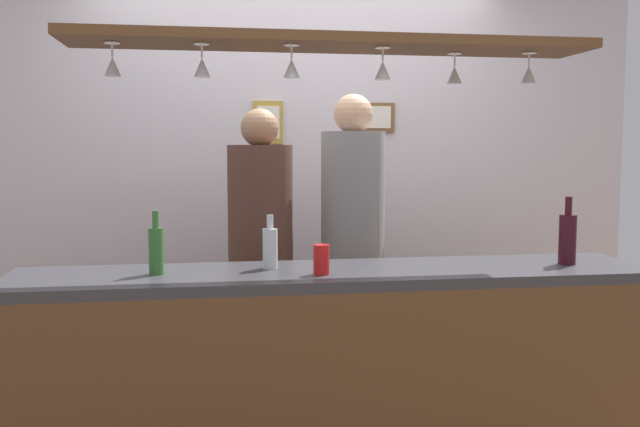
% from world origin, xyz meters
% --- Properties ---
extents(back_wall, '(4.40, 0.06, 2.60)m').
position_xyz_m(back_wall, '(0.00, 1.10, 1.30)').
color(back_wall, silver).
rests_on(back_wall, ground_plane).
extents(bar_counter, '(2.70, 0.55, 0.97)m').
position_xyz_m(bar_counter, '(0.00, -0.50, 0.66)').
color(bar_counter, '#38383D').
rests_on(bar_counter, ground_plane).
extents(overhead_glass_rack, '(2.20, 0.36, 0.04)m').
position_xyz_m(overhead_glass_rack, '(0.00, -0.30, 1.92)').
color(overhead_glass_rack, brown).
extents(hanging_wineglass_far_left, '(0.07, 0.07, 0.13)m').
position_xyz_m(hanging_wineglass_far_left, '(-0.90, -0.32, 1.81)').
color(hanging_wineglass_far_left, silver).
rests_on(hanging_wineglass_far_left, overhead_glass_rack).
extents(hanging_wineglass_left, '(0.07, 0.07, 0.13)m').
position_xyz_m(hanging_wineglass_left, '(-0.55, -0.34, 1.81)').
color(hanging_wineglass_left, silver).
rests_on(hanging_wineglass_left, overhead_glass_rack).
extents(hanging_wineglass_center_left, '(0.07, 0.07, 0.13)m').
position_xyz_m(hanging_wineglass_center_left, '(-0.19, -0.37, 1.81)').
color(hanging_wineglass_center_left, silver).
rests_on(hanging_wineglass_center_left, overhead_glass_rack).
extents(hanging_wineglass_center, '(0.07, 0.07, 0.13)m').
position_xyz_m(hanging_wineglass_center, '(0.19, -0.36, 1.81)').
color(hanging_wineglass_center, silver).
rests_on(hanging_wineglass_center, overhead_glass_rack).
extents(hanging_wineglass_center_right, '(0.07, 0.07, 0.13)m').
position_xyz_m(hanging_wineglass_center_right, '(0.55, -0.23, 1.81)').
color(hanging_wineglass_center_right, silver).
rests_on(hanging_wineglass_center_right, overhead_glass_rack).
extents(hanging_wineglass_right, '(0.07, 0.07, 0.13)m').
position_xyz_m(hanging_wineglass_right, '(0.86, -0.30, 1.81)').
color(hanging_wineglass_right, silver).
rests_on(hanging_wineglass_right, overhead_glass_rack).
extents(person_middle_brown_shirt, '(0.34, 0.34, 1.69)m').
position_xyz_m(person_middle_brown_shirt, '(-0.27, 0.41, 1.02)').
color(person_middle_brown_shirt, '#2D334C').
rests_on(person_middle_brown_shirt, ground_plane).
extents(person_right_grey_shirt, '(0.34, 0.34, 1.77)m').
position_xyz_m(person_right_grey_shirt, '(0.23, 0.41, 1.07)').
color(person_right_grey_shirt, '#2D334C').
rests_on(person_right_grey_shirt, ground_plane).
extents(bottle_beer_green_import, '(0.06, 0.06, 0.26)m').
position_xyz_m(bottle_beer_green_import, '(-0.74, -0.34, 1.08)').
color(bottle_beer_green_import, '#336B2D').
rests_on(bottle_beer_green_import, bar_counter).
extents(bottle_soda_clear, '(0.06, 0.06, 0.23)m').
position_xyz_m(bottle_soda_clear, '(-0.27, -0.28, 1.07)').
color(bottle_soda_clear, silver).
rests_on(bottle_soda_clear, bar_counter).
extents(bottle_wine_dark_red, '(0.08, 0.08, 0.30)m').
position_xyz_m(bottle_wine_dark_red, '(1.03, -0.37, 1.09)').
color(bottle_wine_dark_red, '#380F19').
rests_on(bottle_wine_dark_red, bar_counter).
extents(drink_can, '(0.07, 0.07, 0.12)m').
position_xyz_m(drink_can, '(-0.08, -0.45, 1.03)').
color(drink_can, red).
rests_on(drink_can, bar_counter).
extents(picture_frame_crest, '(0.18, 0.02, 0.26)m').
position_xyz_m(picture_frame_crest, '(-0.17, 1.06, 1.64)').
color(picture_frame_crest, '#B29338').
rests_on(picture_frame_crest, back_wall).
extents(picture_frame_upper_small, '(0.22, 0.02, 0.18)m').
position_xyz_m(picture_frame_upper_small, '(0.51, 1.06, 1.68)').
color(picture_frame_upper_small, brown).
rests_on(picture_frame_upper_small, back_wall).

